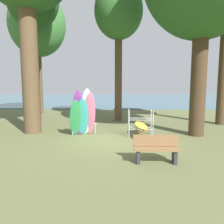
{
  "coord_description": "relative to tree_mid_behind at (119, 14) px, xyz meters",
  "views": [
    {
      "loc": [
        0.19,
        -9.05,
        2.39
      ],
      "look_at": [
        -0.15,
        1.23,
        1.1
      ],
      "focal_mm": 34.21,
      "sensor_mm": 36.0,
      "label": 1
    }
  ],
  "objects": [
    {
      "name": "tree_deep_back",
      "position": [
        -6.65,
        3.4,
        0.28
      ],
      "size": [
        4.55,
        4.55,
        9.96
      ],
      "color": "brown",
      "rests_on": "ground"
    },
    {
      "name": "ground_plane",
      "position": [
        -0.13,
        -5.49,
        -7.02
      ],
      "size": [
        80.0,
        80.0,
        0.0
      ],
      "primitive_type": "plane",
      "color": "#60663D"
    },
    {
      "name": "board_storage_rack",
      "position": [
        1.09,
        -4.53,
        -6.55
      ],
      "size": [
        1.15,
        2.13,
        1.25
      ],
      "color": "#9EA0A5",
      "rests_on": "ground"
    },
    {
      "name": "leaning_board_pile",
      "position": [
        -1.63,
        -4.75,
        -6.01
      ],
      "size": [
        1.37,
        1.19,
        2.25
      ],
      "color": "#339E56",
      "rests_on": "ground"
    },
    {
      "name": "park_bench",
      "position": [
        1.21,
        -8.1,
        -6.57
      ],
      "size": [
        1.4,
        0.41,
        0.85
      ],
      "color": "#2D2D33",
      "rests_on": "ground"
    },
    {
      "name": "tree_mid_behind",
      "position": [
        0.0,
        0.0,
        0.0
      ],
      "size": [
        3.16,
        3.16,
        9.0
      ],
      "color": "brown",
      "rests_on": "ground"
    },
    {
      "name": "tree_far_left_back",
      "position": [
        -5.58,
        -0.08,
        0.82
      ],
      "size": [
        3.36,
        3.36,
        9.92
      ],
      "color": "#4C3823",
      "rests_on": "ground"
    },
    {
      "name": "lake_water",
      "position": [
        -0.13,
        24.53,
        -6.97
      ],
      "size": [
        80.0,
        36.0,
        0.1
      ],
      "primitive_type": "cube",
      "color": "#477084",
      "rests_on": "ground"
    }
  ]
}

